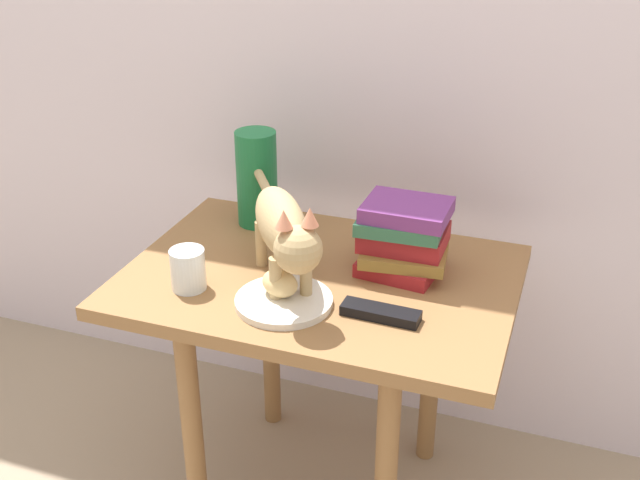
# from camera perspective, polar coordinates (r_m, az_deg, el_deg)

# --- Properties ---
(side_table) EXTENTS (0.80, 0.56, 0.60)m
(side_table) POSITION_cam_1_polar(r_m,az_deg,el_deg) (1.66, -0.00, -5.22)
(side_table) COLOR olive
(side_table) RESTS_ON ground
(plate) EXTENTS (0.19, 0.19, 0.01)m
(plate) POSITION_cam_1_polar(r_m,az_deg,el_deg) (1.51, -2.67, -4.52)
(plate) COLOR silver
(plate) RESTS_ON side_table
(bread_roll) EXTENTS (0.10, 0.09, 0.05)m
(bread_roll) POSITION_cam_1_polar(r_m,az_deg,el_deg) (1.50, -2.97, -3.18)
(bread_roll) COLOR #E0BC7A
(bread_roll) RESTS_ON plate
(cat) EXTENTS (0.30, 0.41, 0.23)m
(cat) POSITION_cam_1_polar(r_m,az_deg,el_deg) (1.50, -2.66, 0.85)
(cat) COLOR tan
(cat) RESTS_ON side_table
(book_stack) EXTENTS (0.19, 0.16, 0.15)m
(book_stack) POSITION_cam_1_polar(r_m,az_deg,el_deg) (1.60, 6.16, 0.24)
(book_stack) COLOR maroon
(book_stack) RESTS_ON side_table
(green_vase) EXTENTS (0.09, 0.09, 0.22)m
(green_vase) POSITION_cam_1_polar(r_m,az_deg,el_deg) (1.80, -4.66, 4.53)
(green_vase) COLOR #196B38
(green_vase) RESTS_ON side_table
(candle_jar) EXTENTS (0.07, 0.07, 0.08)m
(candle_jar) POSITION_cam_1_polar(r_m,az_deg,el_deg) (1.57, -9.65, -2.29)
(candle_jar) COLOR silver
(candle_jar) RESTS_ON side_table
(tv_remote) EXTENTS (0.15, 0.05, 0.02)m
(tv_remote) POSITION_cam_1_polar(r_m,az_deg,el_deg) (1.47, 4.47, -5.35)
(tv_remote) COLOR black
(tv_remote) RESTS_ON side_table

